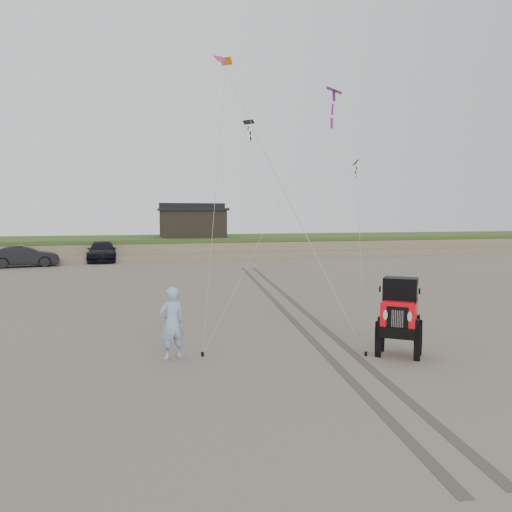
# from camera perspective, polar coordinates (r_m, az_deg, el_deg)

# --- Properties ---
(ground) EXTENTS (160.00, 160.00, 0.00)m
(ground) POSITION_cam_1_polar(r_m,az_deg,el_deg) (13.93, 6.55, -11.64)
(ground) COLOR #6B6054
(ground) RESTS_ON ground
(dune_ridge) EXTENTS (160.00, 14.25, 1.73)m
(dune_ridge) POSITION_cam_1_polar(r_m,az_deg,el_deg) (50.24, -9.61, 1.12)
(dune_ridge) COLOR #7A6B54
(dune_ridge) RESTS_ON ground
(cabin) EXTENTS (6.40, 5.40, 3.35)m
(cabin) POSITION_cam_1_polar(r_m,az_deg,el_deg) (49.89, -7.30, 3.90)
(cabin) COLOR black
(cabin) RESTS_ON dune_ridge
(truck_b) EXTENTS (5.09, 2.48, 1.61)m
(truck_b) POSITION_cam_1_polar(r_m,az_deg,el_deg) (41.49, -24.96, -0.02)
(truck_b) COLOR black
(truck_b) RESTS_ON ground
(truck_c) EXTENTS (2.36, 5.72, 1.65)m
(truck_c) POSITION_cam_1_polar(r_m,az_deg,el_deg) (44.01, -17.16, 0.49)
(truck_c) COLOR black
(truck_c) RESTS_ON ground
(jeep) EXTENTS (4.45, 4.95, 1.74)m
(jeep) POSITION_cam_1_polar(r_m,az_deg,el_deg) (14.47, 16.03, -7.62)
(jeep) COLOR #F80D18
(jeep) RESTS_ON ground
(man) EXTENTS (0.83, 0.67, 1.98)m
(man) POSITION_cam_1_polar(r_m,az_deg,el_deg) (13.84, -9.60, -7.56)
(man) COLOR #82ABCA
(man) RESTS_ON ground
(kite_flock) EXTENTS (6.27, 6.18, 5.70)m
(kite_flock) POSITION_cam_1_polar(r_m,az_deg,el_deg) (23.41, 5.03, 18.25)
(kite_flock) COLOR black
(kite_flock) RESTS_ON ground
(stake_main) EXTENTS (0.08, 0.08, 0.12)m
(stake_main) POSITION_cam_1_polar(r_m,az_deg,el_deg) (14.19, -6.13, -11.08)
(stake_main) COLOR black
(stake_main) RESTS_ON ground
(stake_aux) EXTENTS (0.08, 0.08, 0.12)m
(stake_aux) POSITION_cam_1_polar(r_m,az_deg,el_deg) (14.48, 12.44, -10.85)
(stake_aux) COLOR black
(stake_aux) RESTS_ON ground
(tire_tracks) EXTENTS (5.22, 29.74, 0.01)m
(tire_tracks) POSITION_cam_1_polar(r_m,az_deg,el_deg) (21.92, 3.58, -5.57)
(tire_tracks) COLOR #4C443D
(tire_tracks) RESTS_ON ground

